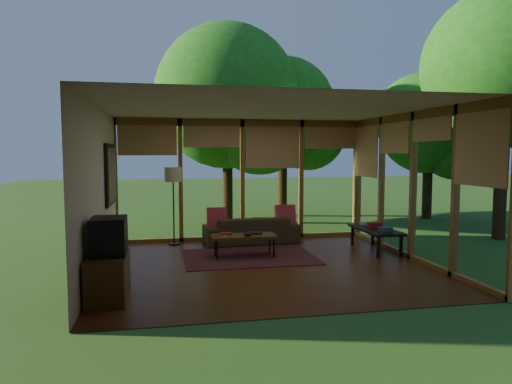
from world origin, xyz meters
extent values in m
plane|color=#5F3019|center=(0.00, 0.00, 0.00)|extent=(5.50, 5.50, 0.00)
plane|color=silver|center=(0.00, 0.00, 2.70)|extent=(5.50, 5.50, 0.00)
cube|color=silver|center=(-2.75, 0.00, 1.35)|extent=(0.04, 5.00, 2.70)
cube|color=silver|center=(0.00, -2.50, 1.35)|extent=(5.50, 0.04, 2.70)
cube|color=olive|center=(0.00, 2.50, 1.35)|extent=(5.50, 0.12, 2.70)
cube|color=olive|center=(2.75, 0.00, 1.35)|extent=(0.12, 5.00, 2.70)
plane|color=#2F5B22|center=(8.00, 8.00, -0.01)|extent=(40.00, 40.00, 0.00)
cylinder|color=#322112|center=(0.02, 5.21, 2.26)|extent=(0.28, 0.28, 4.52)
sphere|color=#175D15|center=(0.02, 5.21, 3.52)|extent=(4.02, 4.02, 4.02)
cylinder|color=#322112|center=(1.88, 6.25, 2.11)|extent=(0.28, 0.28, 4.21)
sphere|color=#175D15|center=(1.88, 6.25, 3.28)|extent=(3.29, 3.29, 3.29)
cylinder|color=#322112|center=(5.59, 1.41, 2.49)|extent=(0.28, 0.28, 4.97)
sphere|color=#175D15|center=(5.59, 1.41, 3.87)|extent=(3.39, 3.39, 3.39)
cylinder|color=#322112|center=(5.76, 4.76, 1.81)|extent=(0.28, 0.28, 3.62)
sphere|color=#175D15|center=(5.76, 4.76, 2.81)|extent=(2.96, 2.96, 2.96)
cube|color=maroon|center=(-0.17, 0.71, 0.01)|extent=(2.43, 1.72, 0.01)
imported|color=#3B331D|center=(0.10, 2.00, 0.29)|extent=(2.07, 0.95, 0.59)
cube|color=maroon|center=(-0.65, 1.95, 0.59)|extent=(0.41, 0.22, 0.43)
cube|color=maroon|center=(0.85, 1.95, 0.60)|extent=(0.43, 0.23, 0.45)
cube|color=beige|center=(-0.62, 0.64, 0.44)|extent=(0.23, 0.20, 0.03)
cube|color=maroon|center=(-0.62, 0.64, 0.47)|extent=(0.21, 0.16, 0.03)
cube|color=#161C33|center=(-0.02, 0.77, 0.44)|extent=(0.25, 0.21, 0.03)
ellipsoid|color=black|center=(-0.22, 0.59, 0.46)|extent=(0.16, 0.16, 0.07)
cube|color=#543617|center=(-2.47, -1.33, 0.30)|extent=(0.50, 1.00, 0.60)
cube|color=black|center=(-2.45, -1.33, 0.85)|extent=(0.45, 0.55, 0.50)
cube|color=#2D4F49|center=(2.40, 0.36, 0.50)|extent=(0.28, 0.23, 0.09)
cube|color=maroon|center=(2.40, 0.81, 0.51)|extent=(0.24, 0.18, 0.11)
cube|color=beige|center=(2.40, 1.21, 0.49)|extent=(0.24, 0.18, 0.06)
cylinder|color=black|center=(-1.54, 2.18, 0.01)|extent=(0.26, 0.26, 0.03)
cylinder|color=black|center=(-1.54, 2.18, 0.79)|extent=(0.03, 0.03, 1.52)
cylinder|color=beige|center=(-1.54, 2.18, 1.50)|extent=(0.36, 0.36, 0.30)
cube|color=#543617|center=(-0.27, 0.69, 0.40)|extent=(1.20, 0.50, 0.05)
cylinder|color=black|center=(-0.80, 0.51, 0.19)|extent=(0.03, 0.03, 0.38)
cylinder|color=black|center=(0.26, 0.51, 0.19)|extent=(0.03, 0.03, 0.38)
cylinder|color=black|center=(-0.80, 0.87, 0.19)|extent=(0.03, 0.03, 0.38)
cylinder|color=black|center=(0.26, 0.87, 0.19)|extent=(0.03, 0.03, 0.38)
cube|color=black|center=(2.40, 0.76, 0.43)|extent=(0.60, 1.40, 0.05)
cube|color=black|center=(2.17, 0.16, 0.20)|extent=(0.05, 0.05, 0.40)
cube|color=black|center=(2.63, 0.16, 0.20)|extent=(0.05, 0.05, 0.40)
cube|color=black|center=(2.17, 1.36, 0.20)|extent=(0.05, 0.05, 0.40)
cube|color=black|center=(2.63, 1.36, 0.20)|extent=(0.05, 0.05, 0.40)
cube|color=black|center=(-2.72, 1.40, 1.55)|extent=(0.05, 1.35, 1.15)
cube|color=#195D74|center=(-2.69, 1.40, 1.55)|extent=(0.02, 1.20, 1.00)
camera|label=1|loc=(-1.69, -7.60, 1.96)|focal=32.00mm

